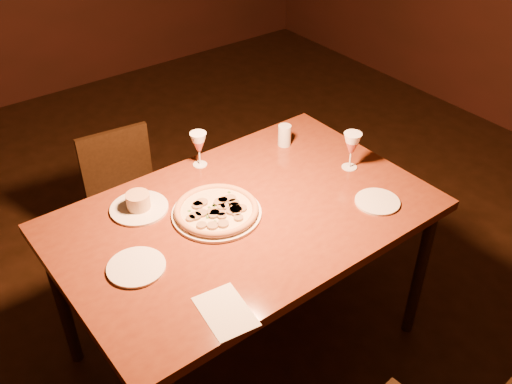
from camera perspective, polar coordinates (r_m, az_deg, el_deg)
floor at (r=2.80m, az=0.52°, el=-18.48°), size 7.00×7.00×0.00m
dining_table at (r=2.40m, az=-1.12°, el=-3.45°), size 1.55×1.01×0.82m
chair_far at (r=3.16m, az=-12.76°, el=-0.39°), size 0.43×0.43×0.79m
pizza_plate at (r=2.34m, az=-3.97°, el=-1.86°), size 0.37×0.37×0.04m
ramekin_saucer at (r=2.41m, az=-11.65°, el=-1.23°), size 0.24×0.24×0.08m
wine_glass_far at (r=2.61m, az=-5.72°, el=4.27°), size 0.08×0.08×0.17m
wine_glass_right at (r=2.61m, az=9.50°, el=4.08°), size 0.08×0.08×0.18m
water_tumbler at (r=2.77m, az=2.88°, el=5.68°), size 0.06×0.06×0.11m
side_plate_left at (r=2.15m, az=-11.88°, el=-7.36°), size 0.22×0.22×0.01m
side_plate_near at (r=2.46m, az=12.04°, el=-0.95°), size 0.19×0.19×0.01m
menu_card at (r=1.96m, az=-3.06°, el=-11.84°), size 0.18×0.24×0.00m
pendant_light at (r=1.98m, az=-1.41°, el=15.44°), size 0.12×0.12×0.12m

